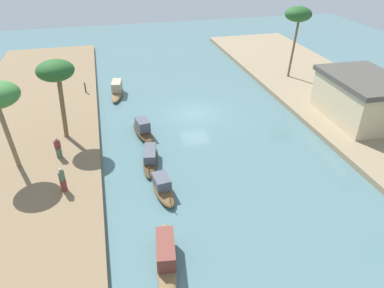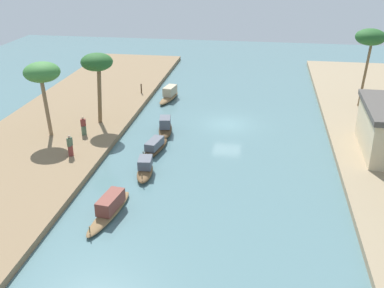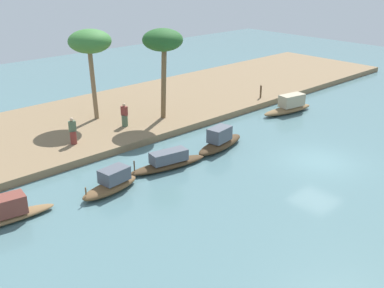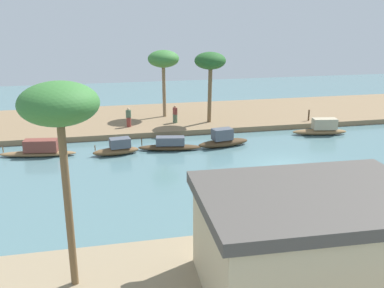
# 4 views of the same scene
# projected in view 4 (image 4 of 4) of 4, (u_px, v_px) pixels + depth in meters

# --- Properties ---
(river_water) EXTENTS (75.49, 75.49, 0.00)m
(river_water) POSITION_uv_depth(u_px,v_px,m) (286.00, 166.00, 28.36)
(river_water) COLOR slate
(river_water) RESTS_ON ground
(riverbank_left) EXTENTS (47.38, 11.16, 0.44)m
(riverbank_left) POSITION_uv_depth(u_px,v_px,m) (225.00, 115.00, 41.43)
(riverbank_left) COLOR #846B4C
(riverbank_left) RESTS_ON ground
(sampan_midstream) EXTENTS (3.35, 1.42, 1.17)m
(sampan_midstream) POSITION_uv_depth(u_px,v_px,m) (117.00, 148.00, 30.56)
(sampan_midstream) COLOR brown
(sampan_midstream) RESTS_ON river_water
(sampan_downstream_large) EXTENTS (4.71, 1.80, 0.99)m
(sampan_downstream_large) POSITION_uv_depth(u_px,v_px,m) (170.00, 145.00, 31.57)
(sampan_downstream_large) COLOR #47331E
(sampan_downstream_large) RESTS_ON river_water
(sampan_with_red_awning) EXTENTS (5.36, 1.69, 1.18)m
(sampan_with_red_awning) POSITION_uv_depth(u_px,v_px,m) (39.00, 150.00, 30.21)
(sampan_with_red_awning) COLOR brown
(sampan_with_red_awning) RESTS_ON river_water
(sampan_open_hull) EXTENTS (4.58, 1.71, 1.35)m
(sampan_open_hull) POSITION_uv_depth(u_px,v_px,m) (322.00, 128.00, 35.49)
(sampan_open_hull) COLOR brown
(sampan_open_hull) RESTS_ON river_water
(sampan_foreground) EXTENTS (4.16, 1.75, 1.38)m
(sampan_foreground) POSITION_uv_depth(u_px,v_px,m) (223.00, 140.00, 32.36)
(sampan_foreground) COLOR #47331E
(sampan_foreground) RESTS_ON river_water
(person_on_near_bank) EXTENTS (0.46, 0.46, 1.63)m
(person_on_near_bank) POSITION_uv_depth(u_px,v_px,m) (129.00, 119.00, 36.13)
(person_on_near_bank) COLOR brown
(person_on_near_bank) RESTS_ON riverbank_left
(person_by_mooring) EXTENTS (0.50, 0.50, 1.54)m
(person_by_mooring) POSITION_uv_depth(u_px,v_px,m) (175.00, 116.00, 37.46)
(person_by_mooring) COLOR #4C664C
(person_by_mooring) RESTS_ON riverbank_left
(mooring_post) EXTENTS (0.14, 0.14, 0.98)m
(mooring_post) POSITION_uv_depth(u_px,v_px,m) (309.00, 115.00, 38.25)
(mooring_post) COLOR #4C3823
(mooring_post) RESTS_ON riverbank_left
(palm_tree_left_near) EXTENTS (2.64, 2.64, 6.04)m
(palm_tree_left_near) POSITION_uv_depth(u_px,v_px,m) (210.00, 62.00, 36.32)
(palm_tree_left_near) COLOR brown
(palm_tree_left_near) RESTS_ON riverbank_left
(palm_tree_left_far) EXTENTS (2.80, 2.80, 5.99)m
(palm_tree_left_far) POSITION_uv_depth(u_px,v_px,m) (163.00, 60.00, 38.59)
(palm_tree_left_far) COLOR #7F6647
(palm_tree_left_far) RESTS_ON riverbank_left
(palm_tree_right_short) EXTENTS (2.52, 2.52, 7.19)m
(palm_tree_right_short) POSITION_uv_depth(u_px,v_px,m) (59.00, 108.00, 13.50)
(palm_tree_right_short) COLOR brown
(palm_tree_right_short) RESTS_ON riverbank_right
(riverside_building) EXTENTS (7.69, 5.56, 3.64)m
(riverside_building) POSITION_uv_depth(u_px,v_px,m) (311.00, 242.00, 14.53)
(riverside_building) COLOR beige
(riverside_building) RESTS_ON riverbank_right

